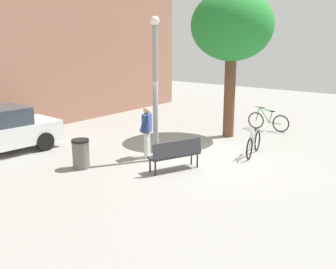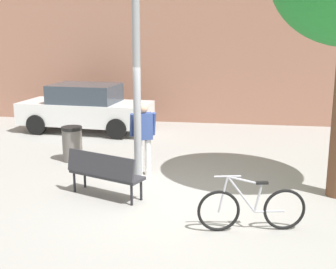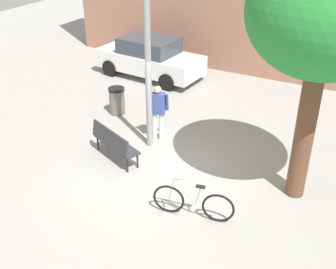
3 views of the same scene
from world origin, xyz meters
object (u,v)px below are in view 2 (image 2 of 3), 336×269
at_px(bicycle_silver, 251,209).
at_px(park_bench, 104,171).
at_px(person_by_lamppost, 143,134).
at_px(parked_car_white, 86,108).
at_px(lamppost, 137,70).
at_px(trash_bin, 72,144).

bearing_deg(bicycle_silver, park_bench, 158.59).
distance_m(person_by_lamppost, park_bench, 1.64).
xyz_separation_m(park_bench, parked_car_white, (-2.33, 5.76, 0.23)).
bearing_deg(parked_car_white, bicycle_silver, -53.06).
distance_m(park_bench, bicycle_silver, 3.06).
bearing_deg(bicycle_silver, parked_car_white, 126.94).
xyz_separation_m(person_by_lamppost, bicycle_silver, (2.36, -2.63, -0.58)).
relative_size(person_by_lamppost, park_bench, 1.01).
bearing_deg(bicycle_silver, lamppost, 137.20).
distance_m(lamppost, person_by_lamppost, 1.53).
height_order(parked_car_white, trash_bin, parked_car_white).
bearing_deg(trash_bin, person_by_lamppost, -23.18).
bearing_deg(parked_car_white, trash_bin, -76.91).
bearing_deg(lamppost, bicycle_silver, -42.80).
relative_size(lamppost, park_bench, 2.67).
xyz_separation_m(person_by_lamppost, trash_bin, (-2.02, 0.87, -0.52)).
distance_m(bicycle_silver, trash_bin, 5.61).
xyz_separation_m(lamppost, person_by_lamppost, (0.04, 0.40, -1.48)).
relative_size(person_by_lamppost, bicycle_silver, 0.94).
bearing_deg(lamppost, park_bench, -111.77).
height_order(lamppost, bicycle_silver, lamppost).
relative_size(lamppost, parked_car_white, 1.03).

